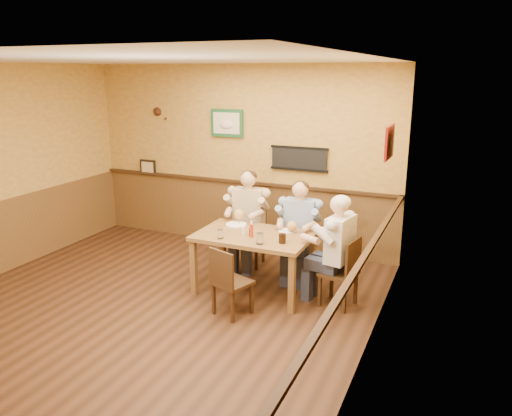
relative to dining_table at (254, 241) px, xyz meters
The scene contains 17 objects.
room 1.50m from the dining_table, 136.40° to the right, with size 5.02×5.03×2.81m.
dining_table is the anchor object (origin of this frame).
chair_back_left 0.91m from the dining_table, 118.10° to the left, with size 0.40×0.40×0.86m, color #3E2713, non-canonical shape.
chair_back_right 0.79m from the dining_table, 59.28° to the left, with size 0.38×0.38×0.83m, color #3E2713, non-canonical shape.
chair_right_end 1.10m from the dining_table, ahead, with size 0.39×0.39×0.84m, color #3E2713, non-canonical shape.
chair_near_side 0.73m from the dining_table, 87.30° to the right, with size 0.37×0.37×0.81m, color #3E2713, non-canonical shape.
diner_tan_shirt 0.88m from the dining_table, 118.10° to the left, with size 0.57×0.57×1.23m, color beige, non-canonical shape.
diner_blue_polo 0.75m from the dining_table, 59.28° to the left, with size 0.55×0.55×1.19m, color #7D94BC, non-canonical shape.
diner_white_elder 1.07m from the dining_table, ahead, with size 0.56×0.56×1.20m, color silver, non-canonical shape.
water_glass_left 0.46m from the dining_table, 133.90° to the right, with size 0.07×0.07×0.11m, color white.
water_glass_mid 0.40m from the dining_table, 55.71° to the right, with size 0.09×0.09×0.13m, color white.
cola_tumbler 0.49m from the dining_table, 21.72° to the right, with size 0.09×0.09×0.11m, color black.
hot_sauce_bottle 0.22m from the dining_table, 80.43° to the right, with size 0.04×0.04×0.18m, color #B22913.
salt_shaker 0.19m from the dining_table, 151.73° to the right, with size 0.04×0.04×0.10m, color white.
pepper_shaker 0.16m from the dining_table, 96.70° to the right, with size 0.03×0.03×0.08m, color black.
plate_far_left 0.45m from the dining_table, 145.86° to the left, with size 0.27×0.27×0.02m, color white.
plate_far_right 0.43m from the dining_table, 37.58° to the left, with size 0.21×0.21×0.01m, color white.
Camera 1 is at (3.27, -4.42, 2.68)m, focal length 35.00 mm.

